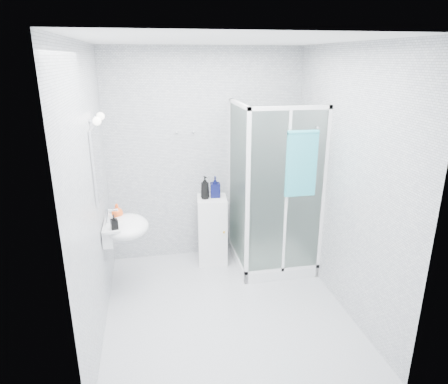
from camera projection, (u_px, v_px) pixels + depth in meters
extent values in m
cube|color=silver|center=(226.00, 189.00, 3.72)|extent=(2.40, 2.60, 2.60)
cube|color=silver|center=(226.00, 307.00, 4.14)|extent=(2.40, 2.60, 0.01)
cube|color=white|center=(226.00, 41.00, 3.31)|extent=(2.40, 2.60, 0.01)
cube|color=white|center=(271.00, 258.00, 5.04)|extent=(0.90, 0.90, 0.12)
cube|color=white|center=(240.00, 104.00, 4.35)|extent=(0.04, 0.90, 0.04)
cube|color=white|center=(291.00, 108.00, 4.03)|extent=(0.90, 0.04, 0.04)
cube|color=white|center=(248.00, 202.00, 4.27)|extent=(0.04, 0.04, 2.00)
cube|color=white|center=(238.00, 186.00, 4.65)|extent=(0.02, 0.82, 1.84)
cube|color=white|center=(286.00, 196.00, 4.32)|extent=(0.82, 0.02, 1.84)
cube|color=white|center=(286.00, 196.00, 4.33)|extent=(0.03, 0.04, 1.84)
cylinder|color=silver|center=(265.00, 151.00, 5.00)|extent=(0.02, 0.02, 1.00)
cylinder|color=silver|center=(267.00, 114.00, 4.82)|extent=(0.09, 0.05, 0.09)
cylinder|color=silver|center=(268.00, 173.00, 5.13)|extent=(0.12, 0.04, 0.12)
cylinder|color=silver|center=(317.00, 128.00, 4.11)|extent=(0.03, 0.05, 0.03)
cube|color=white|center=(109.00, 233.00, 4.12)|extent=(0.10, 0.40, 0.18)
ellipsoid|color=white|center=(127.00, 227.00, 4.13)|extent=(0.46, 0.56, 0.20)
cube|color=white|center=(114.00, 223.00, 4.09)|extent=(0.16, 0.50, 0.02)
cylinder|color=silver|center=(107.00, 216.00, 4.06)|extent=(0.04, 0.04, 0.16)
cylinder|color=silver|center=(112.00, 210.00, 4.05)|extent=(0.12, 0.02, 0.02)
cube|color=white|center=(97.00, 162.00, 3.87)|extent=(0.02, 0.60, 0.70)
cylinder|color=silver|center=(92.00, 121.00, 3.59)|extent=(0.05, 0.04, 0.04)
sphere|color=white|center=(97.00, 121.00, 3.59)|extent=(0.08, 0.08, 0.08)
cylinder|color=silver|center=(96.00, 116.00, 3.89)|extent=(0.05, 0.04, 0.04)
sphere|color=white|center=(100.00, 116.00, 3.89)|extent=(0.08, 0.08, 0.08)
cylinder|color=silver|center=(176.00, 132.00, 4.74)|extent=(0.02, 0.04, 0.02)
sphere|color=silver|center=(177.00, 133.00, 4.72)|extent=(0.03, 0.03, 0.03)
cylinder|color=silver|center=(193.00, 132.00, 4.78)|extent=(0.02, 0.04, 0.02)
sphere|color=silver|center=(193.00, 132.00, 4.75)|extent=(0.03, 0.03, 0.03)
cube|color=white|center=(212.00, 230.00, 4.97)|extent=(0.39, 0.39, 0.85)
cube|color=white|center=(215.00, 236.00, 4.81)|extent=(0.32, 0.04, 0.73)
sphere|color=gold|center=(224.00, 232.00, 4.80)|extent=(0.03, 0.03, 0.03)
cube|color=#31AABA|center=(301.00, 165.00, 4.19)|extent=(0.33, 0.04, 0.69)
cylinder|color=#31AABA|center=(303.00, 132.00, 4.08)|extent=(0.33, 0.05, 0.05)
imported|color=black|center=(205.00, 188.00, 4.76)|extent=(0.14, 0.14, 0.28)
imported|color=#0A0D3D|center=(215.00, 187.00, 4.82)|extent=(0.12, 0.13, 0.26)
imported|color=#FA581D|center=(117.00, 211.00, 4.18)|extent=(0.16, 0.16, 0.15)
imported|color=black|center=(114.00, 222.00, 3.90)|extent=(0.08, 0.08, 0.15)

